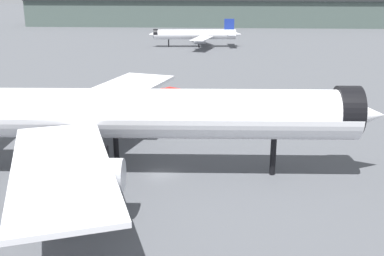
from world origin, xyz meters
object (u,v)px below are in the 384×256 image
(airliner_near_gate, at_px, (129,114))
(airliner_far_taxiway, at_px, (195,35))
(baggage_cart_trailing, at_px, (313,116))
(traffic_cone_near_nose, at_px, (330,128))
(service_truck_front, at_px, (169,94))

(airliner_near_gate, height_order, airliner_far_taxiway, airliner_near_gate)
(baggage_cart_trailing, xyz_separation_m, traffic_cone_near_nose, (1.74, -5.34, -0.70))
(airliner_near_gate, distance_m, traffic_cone_near_nose, 39.67)
(airliner_far_taxiway, distance_m, traffic_cone_near_nose, 108.60)
(service_truck_front, relative_size, baggage_cart_trailing, 2.00)
(airliner_far_taxiway, xyz_separation_m, baggage_cart_trailing, (20.72, -100.81, -3.81))
(baggage_cart_trailing, bearing_deg, traffic_cone_near_nose, 55.61)
(baggage_cart_trailing, bearing_deg, airliner_near_gate, -14.49)
(baggage_cart_trailing, bearing_deg, service_truck_front, -80.91)
(service_truck_front, height_order, baggage_cart_trailing, service_truck_front)
(service_truck_front, bearing_deg, airliner_far_taxiway, -56.71)
(airliner_near_gate, bearing_deg, traffic_cone_near_nose, 32.00)
(airliner_far_taxiway, bearing_deg, service_truck_front, 84.98)
(airliner_far_taxiway, distance_m, baggage_cart_trailing, 102.99)
(airliner_near_gate, relative_size, traffic_cone_near_nose, 123.39)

